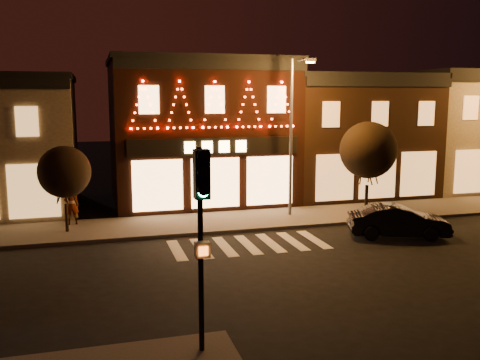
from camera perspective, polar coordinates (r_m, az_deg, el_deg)
name	(u,v)px	position (r m, az deg, el deg)	size (l,w,h in m)	color
ground	(281,275)	(18.55, 4.46, -10.29)	(120.00, 120.00, 0.00)	black
sidewalk_far	(263,219)	(26.43, 2.54, -4.25)	(44.00, 4.00, 0.15)	#47423D
building_pulp	(200,131)	(31.07, -4.42, 5.34)	(10.20, 8.34, 8.30)	black
building_right_a	(346,135)	(34.27, 11.41, 4.85)	(9.20, 8.28, 7.50)	#341E12
building_right_b	(465,130)	(39.19, 23.26, 5.02)	(9.20, 8.28, 7.80)	brown
traffic_signal_near	(201,211)	(11.91, -4.21, -3.37)	(0.34, 0.50, 4.85)	black
streetlamp_mid	(294,125)	(26.39, 5.85, 5.96)	(0.66, 1.80, 7.84)	#59595E
tree_left	(64,172)	(24.46, -18.53, 0.84)	(2.31, 2.31, 3.86)	black
tree_right	(368,150)	(27.14, 13.75, 3.17)	(2.86, 2.86, 4.78)	black
dark_sedan	(398,221)	(24.21, 16.82, -4.32)	(1.50, 4.31, 1.42)	black
pedestrian	(72,205)	(26.06, -17.81, -2.65)	(0.66, 0.44, 1.82)	gray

